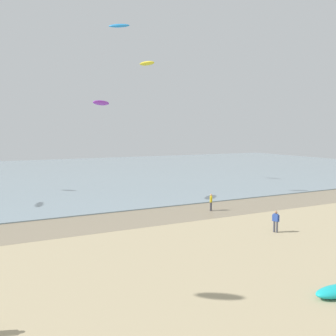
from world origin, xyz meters
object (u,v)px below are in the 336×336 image
object	(u,v)px
kite_aloft_4	(119,26)
person_by_waterline	(211,202)
kite_aloft_1	(101,103)
person_mid_beach	(276,221)
kite_aloft_3	(147,63)

from	to	relation	value
kite_aloft_4	person_by_waterline	bearing A→B (deg)	147.09
kite_aloft_1	kite_aloft_4	xyz separation A→B (m)	(2.93, 2.20, 9.20)
person_mid_beach	person_by_waterline	world-z (taller)	same
person_mid_beach	kite_aloft_4	distance (m)	28.77
kite_aloft_3	kite_aloft_1	bearing A→B (deg)	-66.32
person_by_waterline	kite_aloft_3	xyz separation A→B (m)	(2.48, 22.04, 17.34)
kite_aloft_4	kite_aloft_1	bearing A→B (deg)	69.85
kite_aloft_3	kite_aloft_4	size ratio (longest dim) A/B	1.17
kite_aloft_1	kite_aloft_3	world-z (taller)	kite_aloft_3
kite_aloft_4	person_mid_beach	bearing A→B (deg)	138.36
person_by_waterline	kite_aloft_4	bearing A→B (deg)	114.14
person_mid_beach	kite_aloft_4	size ratio (longest dim) A/B	0.68
kite_aloft_3	kite_aloft_4	distance (m)	12.96
kite_aloft_3	person_by_waterline	bearing A→B (deg)	-31.75
person_mid_beach	kite_aloft_1	distance (m)	22.66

